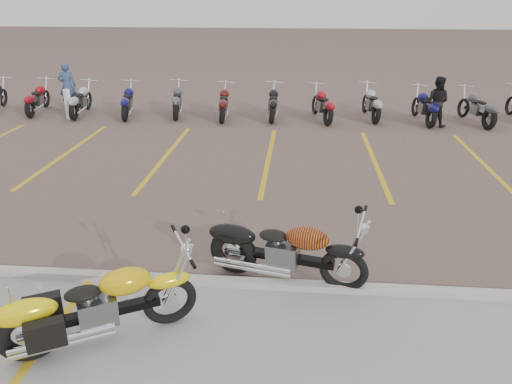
% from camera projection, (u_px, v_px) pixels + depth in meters
% --- Properties ---
extents(ground, '(100.00, 100.00, 0.00)m').
position_uv_depth(ground, '(254.00, 227.00, 9.19)').
color(ground, brown).
rests_on(ground, ground).
extents(curb, '(60.00, 0.18, 0.12)m').
position_uv_depth(curb, '(242.00, 283.00, 7.33)').
color(curb, '#ADAAA3').
rests_on(curb, ground).
extents(parking_stripes, '(38.00, 5.50, 0.01)m').
position_uv_depth(parking_stripes, '(269.00, 159.00, 12.88)').
color(parking_stripes, gold).
rests_on(parking_stripes, ground).
extents(yellow_cruiser, '(2.17, 1.28, 0.99)m').
position_uv_depth(yellow_cruiser, '(96.00, 308.00, 6.03)').
color(yellow_cruiser, black).
rests_on(yellow_cruiser, ground).
extents(flame_cruiser, '(2.37, 0.71, 0.99)m').
position_uv_depth(flame_cruiser, '(283.00, 252.00, 7.33)').
color(flame_cruiser, black).
rests_on(flame_cruiser, ground).
extents(person_a, '(0.68, 0.53, 1.67)m').
position_uv_depth(person_a, '(67.00, 86.00, 17.90)').
color(person_a, navy).
rests_on(person_a, ground).
extents(person_b, '(0.96, 0.90, 1.57)m').
position_uv_depth(person_b, '(437.00, 101.00, 15.68)').
color(person_b, black).
rests_on(person_b, ground).
extents(bollard, '(0.20, 0.20, 1.00)m').
position_uv_depth(bollard, '(68.00, 104.00, 16.62)').
color(bollard, white).
rests_on(bollard, ground).
extents(bg_bike_row, '(20.74, 2.07, 1.10)m').
position_uv_depth(bg_bike_row, '(272.00, 102.00, 16.76)').
color(bg_bike_row, black).
rests_on(bg_bike_row, ground).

